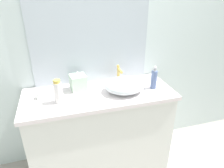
# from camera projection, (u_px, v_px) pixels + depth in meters

# --- Properties ---
(bathroom_wall_rear) EXTENTS (6.00, 0.06, 2.60)m
(bathroom_wall_rear) POSITION_uv_depth(u_px,v_px,m) (98.00, 35.00, 1.88)
(bathroom_wall_rear) COLOR silver
(bathroom_wall_rear) RESTS_ON ground
(vanity_counter) EXTENTS (1.33, 0.54, 0.86)m
(vanity_counter) POSITION_uv_depth(u_px,v_px,m) (100.00, 131.00, 1.97)
(vanity_counter) COLOR silver
(vanity_counter) RESTS_ON ground
(wall_mirror_panel) EXTENTS (1.10, 0.01, 1.27)m
(wall_mirror_panel) POSITION_uv_depth(u_px,v_px,m) (90.00, 14.00, 1.74)
(wall_mirror_panel) COLOR #B2BCC6
(wall_mirror_panel) RESTS_ON vanity_counter
(sink_basin) EXTENTS (0.36, 0.31, 0.12)m
(sink_basin) POSITION_uv_depth(u_px,v_px,m) (125.00, 85.00, 1.78)
(sink_basin) COLOR silver
(sink_basin) RESTS_ON vanity_counter
(faucet) EXTENTS (0.03, 0.13, 0.18)m
(faucet) POSITION_uv_depth(u_px,v_px,m) (119.00, 73.00, 1.91)
(faucet) COLOR gold
(faucet) RESTS_ON vanity_counter
(soap_dispenser) EXTENTS (0.05, 0.05, 0.22)m
(soap_dispenser) POSITION_uv_depth(u_px,v_px,m) (154.00, 79.00, 1.82)
(soap_dispenser) COLOR slate
(soap_dispenser) RESTS_ON vanity_counter
(lotion_bottle) EXTENTS (0.06, 0.06, 0.20)m
(lotion_bottle) POSITION_uv_depth(u_px,v_px,m) (58.00, 92.00, 1.59)
(lotion_bottle) COLOR silver
(lotion_bottle) RESTS_ON vanity_counter
(tissue_box) EXTENTS (0.15, 0.15, 0.18)m
(tissue_box) POSITION_uv_depth(u_px,v_px,m) (78.00, 82.00, 1.81)
(tissue_box) COLOR #B2CFB5
(tissue_box) RESTS_ON vanity_counter
(candle_jar) EXTENTS (0.06, 0.06, 0.05)m
(candle_jar) POSITION_uv_depth(u_px,v_px,m) (39.00, 96.00, 1.68)
(candle_jar) COLOR silver
(candle_jar) RESTS_ON vanity_counter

